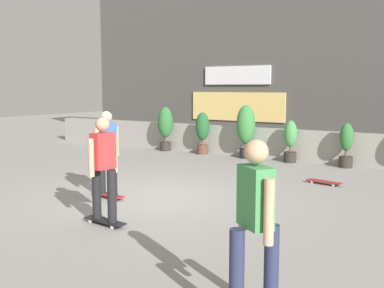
# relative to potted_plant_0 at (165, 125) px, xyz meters

# --- Properties ---
(ground_plane) EXTENTS (48.00, 48.00, 0.00)m
(ground_plane) POSITION_rel_potted_plant_0_xyz_m (3.74, -5.55, -0.87)
(ground_plane) COLOR gray
(planter_wall) EXTENTS (18.00, 0.40, 0.90)m
(planter_wall) POSITION_rel_potted_plant_0_xyz_m (3.74, 0.45, -0.42)
(planter_wall) COLOR gray
(planter_wall) RESTS_ON ground
(building_backdrop) EXTENTS (20.00, 2.08, 6.50)m
(building_backdrop) POSITION_rel_potted_plant_0_xyz_m (3.74, 4.45, 2.38)
(building_backdrop) COLOR #4C4947
(building_backdrop) RESTS_ON ground
(potted_plant_0) EXTENTS (0.51, 0.51, 1.49)m
(potted_plant_0) POSITION_rel_potted_plant_0_xyz_m (0.00, 0.00, 0.00)
(potted_plant_0) COLOR #2D2823
(potted_plant_0) RESTS_ON ground
(potted_plant_1) EXTENTS (0.44, 0.44, 1.35)m
(potted_plant_1) POSITION_rel_potted_plant_0_xyz_m (1.48, 0.00, -0.11)
(potted_plant_1) COLOR brown
(potted_plant_1) RESTS_ON ground
(potted_plant_2) EXTENTS (0.57, 0.57, 1.61)m
(potted_plant_2) POSITION_rel_potted_plant_0_xyz_m (3.03, 0.00, 0.08)
(potted_plant_2) COLOR black
(potted_plant_2) RESTS_ON ground
(potted_plant_3) EXTENTS (0.37, 0.37, 1.21)m
(potted_plant_3) POSITION_rel_potted_plant_0_xyz_m (4.45, 0.00, -0.22)
(potted_plant_3) COLOR #2D2823
(potted_plant_3) RESTS_ON ground
(potted_plant_4) EXTENTS (0.37, 0.37, 1.20)m
(potted_plant_4) POSITION_rel_potted_plant_0_xyz_m (6.03, 0.00, -0.23)
(potted_plant_4) COLOR #2D2823
(potted_plant_4) RESTS_ON ground
(skater_far_right) EXTENTS (0.63, 0.77, 1.70)m
(skater_far_right) POSITION_rel_potted_plant_0_xyz_m (7.58, -8.85, 0.07)
(skater_far_right) COLOR maroon
(skater_far_right) RESTS_ON ground
(skater_far_left) EXTENTS (0.82, 0.56, 1.70)m
(skater_far_left) POSITION_rel_potted_plant_0_xyz_m (4.30, -7.40, 0.07)
(skater_far_left) COLOR black
(skater_far_left) RESTS_ON ground
(skater_mid_plaza) EXTENTS (0.82, 0.56, 1.70)m
(skater_mid_plaza) POSITION_rel_potted_plant_0_xyz_m (3.11, -6.07, 0.07)
(skater_mid_plaza) COLOR maroon
(skater_mid_plaza) RESTS_ON ground
(skateboard_near_camera) EXTENTS (0.82, 0.35, 0.08)m
(skateboard_near_camera) POSITION_rel_potted_plant_0_xyz_m (6.24, -2.48, -0.80)
(skateboard_near_camera) COLOR maroon
(skateboard_near_camera) RESTS_ON ground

